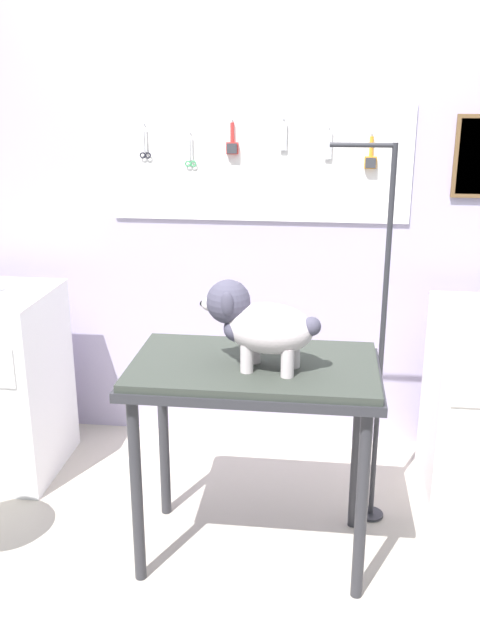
% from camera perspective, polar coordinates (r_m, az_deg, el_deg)
% --- Properties ---
extents(ground, '(4.40, 4.00, 0.04)m').
position_cam_1_polar(ground, '(2.82, -1.48, -21.32)').
color(ground, '#B5AA9D').
extents(rear_wall_panel, '(4.00, 0.11, 2.30)m').
position_cam_1_polar(rear_wall_panel, '(3.50, 1.56, 8.07)').
color(rear_wall_panel, '#B2A6C6').
rests_on(rear_wall_panel, ground).
extents(grooming_table, '(0.93, 0.56, 0.82)m').
position_cam_1_polar(grooming_table, '(2.63, 1.14, -5.38)').
color(grooming_table, '#2D2D33').
rests_on(grooming_table, ground).
extents(grooming_arm, '(0.30, 0.11, 1.59)m').
position_cam_1_polar(grooming_arm, '(2.90, 11.22, -3.03)').
color(grooming_arm, '#2D2D33').
rests_on(grooming_arm, ground).
extents(dog, '(0.44, 0.25, 0.32)m').
position_cam_1_polar(dog, '(2.48, 1.45, -0.26)').
color(dog, silver).
rests_on(dog, grooming_table).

